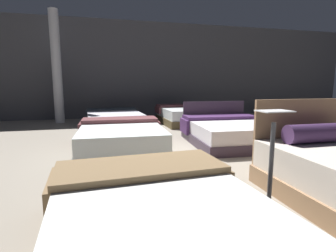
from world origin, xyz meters
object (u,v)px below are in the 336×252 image
Objects in this scene: bed_3 at (229,132)px; price_sign at (270,179)px; bed_4 at (114,119)px; bed_5 at (185,115)px; bed_2 at (122,138)px; bed_0 at (158,220)px; support_pillar at (57,67)px.

bed_3 is 2.04× the size of price_sign.
bed_3 is 3.21m from price_sign.
price_sign is (-1.16, -2.98, 0.15)m from bed_3.
price_sign reaches higher than bed_3.
bed_4 is 1.08× the size of bed_5.
price_sign is (1.09, -2.96, 0.15)m from bed_2.
bed_3 is 2.91m from bed_5.
bed_4 is at bearing 86.98° from bed_0.
bed_4 is at bearing 179.58° from bed_5.
bed_0 is 1.03× the size of bed_4.
bed_5 is at bearing 66.98° from bed_0.
bed_3 is (2.22, 3.11, 0.03)m from bed_0.
bed_5 is (2.19, 0.01, 0.04)m from bed_4.
price_sign is at bearing -68.96° from support_pillar.
price_sign is at bearing -107.84° from bed_3.
bed_4 is 2.56m from support_pillar.
bed_0 is at bearing -110.74° from bed_5.
bed_2 is 3.68m from bed_5.
price_sign is (-1.13, -5.89, 0.14)m from bed_5.
bed_5 is (2.19, 6.02, 0.04)m from bed_0.
bed_2 is 1.04× the size of bed_5.
bed_5 is at bearing 79.13° from price_sign.
price_sign reaches higher than bed_0.
bed_2 is 1.00× the size of bed_3.
bed_4 is 2.19m from bed_5.
support_pillar is at bearing 111.04° from price_sign.
bed_0 is 1.11× the size of bed_5.
bed_4 is at bearing -35.76° from support_pillar.
bed_0 is 3.82m from bed_3.
bed_2 reaches higher than bed_0.
support_pillar reaches higher than bed_2.
bed_3 reaches higher than bed_2.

